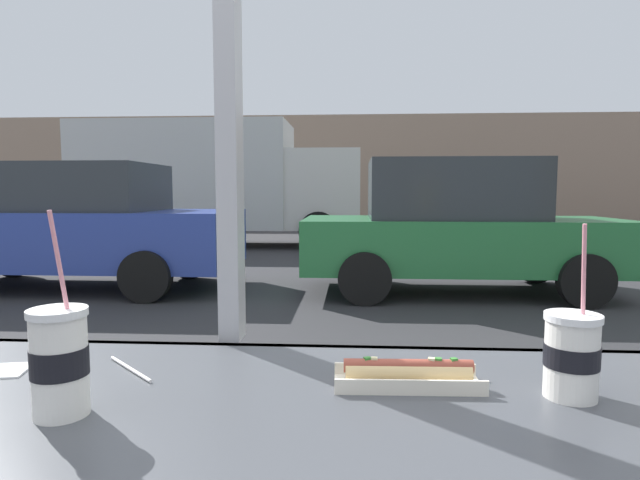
# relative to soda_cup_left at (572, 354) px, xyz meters

# --- Properties ---
(ground_plane) EXTENTS (60.00, 60.00, 0.00)m
(ground_plane) POSITION_rel_soda_cup_left_xyz_m (-0.68, 8.25, -1.07)
(ground_plane) COLOR #2D2D30
(sidewalk_strip) EXTENTS (16.00, 2.80, 0.10)m
(sidewalk_strip) POSITION_rel_soda_cup_left_xyz_m (-0.68, 1.85, -1.02)
(sidewalk_strip) COLOR gray
(sidewalk_strip) RESTS_ON ground
(building_facade_far) EXTENTS (28.00, 1.20, 4.30)m
(building_facade_far) POSITION_rel_soda_cup_left_xyz_m (-0.68, 20.00, 1.08)
(building_facade_far) COLOR gray
(building_facade_far) RESTS_ON ground
(soda_cup_left) EXTENTS (0.10, 0.10, 0.31)m
(soda_cup_left) POSITION_rel_soda_cup_left_xyz_m (0.00, 0.00, 0.00)
(soda_cup_left) COLOR silver
(soda_cup_left) RESTS_ON window_counter
(soda_cup_right) EXTENTS (0.09, 0.09, 0.33)m
(soda_cup_right) POSITION_rel_soda_cup_left_xyz_m (-0.85, -0.13, 0.01)
(soda_cup_right) COLOR white
(soda_cup_right) RESTS_ON window_counter
(hotdog_tray_near) EXTENTS (0.28, 0.10, 0.05)m
(hotdog_tray_near) POSITION_rel_soda_cup_left_xyz_m (-0.28, 0.04, -0.05)
(hotdog_tray_near) COLOR beige
(hotdog_tray_near) RESTS_ON window_counter
(loose_straw) EXTENTS (0.14, 0.14, 0.01)m
(loose_straw) POSITION_rel_soda_cup_left_xyz_m (-0.83, 0.08, -0.07)
(loose_straw) COLOR white
(loose_straw) RESTS_ON window_counter
(parked_car_blue) EXTENTS (4.63, 1.95, 1.74)m
(parked_car_blue) POSITION_rel_soda_cup_left_xyz_m (-4.34, 6.11, -0.19)
(parked_car_blue) COLOR #283D93
(parked_car_blue) RESTS_ON ground
(parked_car_green) EXTENTS (4.14, 1.89, 1.77)m
(parked_car_green) POSITION_rel_soda_cup_left_xyz_m (1.00, 6.11, -0.19)
(parked_car_green) COLOR #236B38
(parked_car_green) RESTS_ON ground
(box_truck) EXTENTS (6.95, 2.44, 3.04)m
(box_truck) POSITION_rel_soda_cup_left_xyz_m (-3.88, 12.03, 0.58)
(box_truck) COLOR beige
(box_truck) RESTS_ON ground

